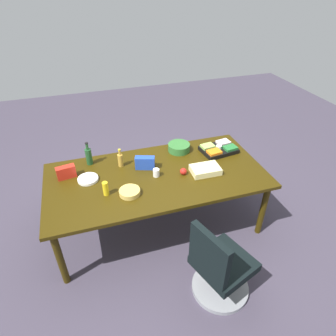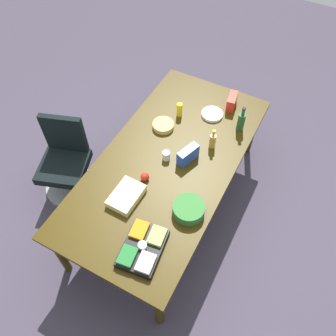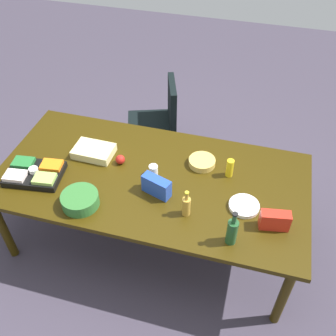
# 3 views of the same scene
# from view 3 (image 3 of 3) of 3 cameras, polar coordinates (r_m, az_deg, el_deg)

# --- Properties ---
(ground_plane) EXTENTS (10.00, 10.00, 0.00)m
(ground_plane) POSITION_cam_3_polar(r_m,az_deg,el_deg) (3.56, -2.15, -9.95)
(ground_plane) COLOR #403948
(conference_table) EXTENTS (2.41, 1.20, 0.75)m
(conference_table) POSITION_cam_3_polar(r_m,az_deg,el_deg) (3.03, -2.48, -2.11)
(conference_table) COLOR #352806
(conference_table) RESTS_ON ground
(office_chair) EXTENTS (0.61, 0.61, 0.91)m
(office_chair) POSITION_cam_3_polar(r_m,az_deg,el_deg) (4.10, -1.76, 5.62)
(office_chair) COLOR gray
(office_chair) RESTS_ON ground
(sheet_cake) EXTENTS (0.32, 0.23, 0.07)m
(sheet_cake) POSITION_cam_3_polar(r_m,az_deg,el_deg) (3.21, -10.97, 2.46)
(sheet_cake) COLOR beige
(sheet_cake) RESTS_ON conference_table
(paper_plate_stack) EXTENTS (0.26, 0.26, 0.03)m
(paper_plate_stack) POSITION_cam_3_polar(r_m,az_deg,el_deg) (2.81, 11.23, -5.55)
(paper_plate_stack) COLOR white
(paper_plate_stack) RESTS_ON conference_table
(chip_bag_blue) EXTENTS (0.23, 0.15, 0.15)m
(chip_bag_blue) POSITION_cam_3_polar(r_m,az_deg,el_deg) (2.81, -1.72, -2.71)
(chip_bag_blue) COLOR #2348B6
(chip_bag_blue) RESTS_ON conference_table
(dressing_bottle) EXTENTS (0.07, 0.07, 0.22)m
(dressing_bottle) POSITION_cam_3_polar(r_m,az_deg,el_deg) (2.67, 2.73, -5.61)
(dressing_bottle) COLOR gold
(dressing_bottle) RESTS_ON conference_table
(chip_bowl) EXTENTS (0.25, 0.25, 0.05)m
(chip_bowl) POSITION_cam_3_polar(r_m,az_deg,el_deg) (3.08, 5.07, 0.89)
(chip_bowl) COLOR #D6B454
(chip_bowl) RESTS_ON conference_table
(veggie_tray) EXTENTS (0.46, 0.35, 0.09)m
(veggie_tray) POSITION_cam_3_polar(r_m,az_deg,el_deg) (3.14, -19.22, -0.71)
(veggie_tray) COLOR black
(veggie_tray) RESTS_ON conference_table
(apple_red) EXTENTS (0.09, 0.09, 0.08)m
(apple_red) POSITION_cam_3_polar(r_m,az_deg,el_deg) (3.10, -7.11, 1.26)
(apple_red) COLOR red
(apple_red) RESTS_ON conference_table
(salad_bowl) EXTENTS (0.30, 0.30, 0.09)m
(salad_bowl) POSITION_cam_3_polar(r_m,az_deg,el_deg) (2.83, -12.92, -4.64)
(salad_bowl) COLOR #306D2E
(salad_bowl) RESTS_ON conference_table
(paper_cup) EXTENTS (0.09, 0.09, 0.09)m
(paper_cup) POSITION_cam_3_polar(r_m,az_deg,el_deg) (2.97, -2.18, -0.36)
(paper_cup) COLOR white
(paper_cup) RESTS_ON conference_table
(wine_bottle) EXTENTS (0.09, 0.09, 0.28)m
(wine_bottle) POSITION_cam_3_polar(r_m,az_deg,el_deg) (2.54, 9.50, -9.23)
(wine_bottle) COLOR #1F4D26
(wine_bottle) RESTS_ON conference_table
(chip_bag_red) EXTENTS (0.21, 0.11, 0.14)m
(chip_bag_red) POSITION_cam_3_polar(r_m,az_deg,el_deg) (2.70, 15.57, -7.49)
(chip_bag_red) COLOR red
(chip_bag_red) RESTS_ON conference_table
(mustard_bottle) EXTENTS (0.06, 0.06, 0.15)m
(mustard_bottle) POSITION_cam_3_polar(r_m,az_deg,el_deg) (2.98, 9.16, -0.00)
(mustard_bottle) COLOR yellow
(mustard_bottle) RESTS_ON conference_table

